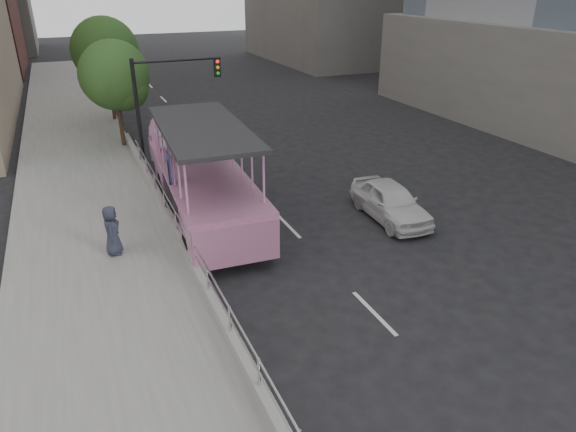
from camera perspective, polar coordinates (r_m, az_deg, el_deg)
name	(u,v)px	position (r m, az deg, el deg)	size (l,w,h in m)	color
ground	(310,285)	(15.66, 2.49, -7.63)	(160.00, 160.00, 0.00)	black
sidewalk	(86,193)	(23.35, -21.57, 2.37)	(5.50, 80.00, 0.30)	#9F9F9A
kerb_wall	(192,261)	(16.18, -10.67, -4.94)	(0.24, 30.00, 0.36)	#ABAAA5
guardrail	(190,242)	(15.87, -10.85, -2.86)	(0.07, 22.00, 0.71)	silver
duck_boat	(198,174)	(20.62, -9.94, 4.59)	(3.29, 11.35, 3.73)	black
car	(390,201)	(19.89, 11.31, 1.61)	(1.67, 4.15, 1.42)	silver
pedestrian_far	(112,230)	(17.25, -18.98, -1.52)	(0.81, 0.53, 1.66)	#2B3040
parking_sign	(171,185)	(18.31, -12.89, 3.37)	(0.09, 0.69, 3.05)	black
traffic_signal	(162,95)	(25.16, -13.81, 12.96)	(4.20, 0.32, 5.20)	black
street_tree_near	(117,78)	(28.25, -18.49, 14.34)	(3.52, 3.52, 5.72)	#3B2A1B
street_tree_far	(107,53)	(34.12, -19.44, 16.68)	(3.97, 3.97, 6.45)	#3B2A1B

